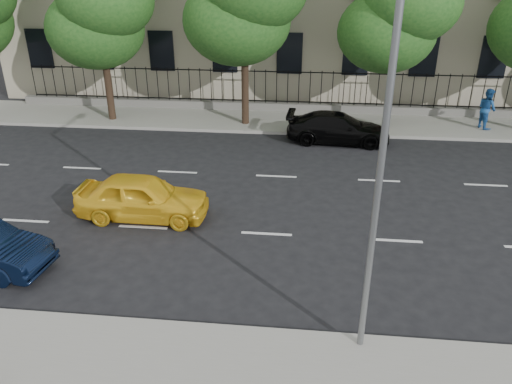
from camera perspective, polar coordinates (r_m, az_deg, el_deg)
ground at (r=13.68m, az=0.31°, el=-10.10°), size 120.00×120.00×0.00m
far_sidewalk at (r=26.28m, az=3.38°, el=8.12°), size 60.00×4.00×0.15m
lane_markings at (r=17.73m, az=1.84°, el=-1.11°), size 49.60×4.62×0.01m
iron_fence at (r=27.75m, az=3.60°, el=10.30°), size 30.00×0.50×2.20m
street_light at (r=9.80m, az=14.16°, el=7.99°), size 0.25×3.32×8.05m
tree_b at (r=26.48m, az=-17.41°, el=19.96°), size 5.53×5.12×8.97m
tree_d at (r=24.81m, az=16.11°, el=19.79°), size 5.34×4.94×8.84m
yellow_taxi at (r=16.82m, az=-12.84°, el=-0.55°), size 4.36×1.79×1.48m
black_sedan at (r=23.51m, az=9.34°, el=7.24°), size 4.83×2.20×1.37m
pedestrian_far at (r=27.09m, az=24.89°, el=8.65°), size 1.02×1.15×1.96m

